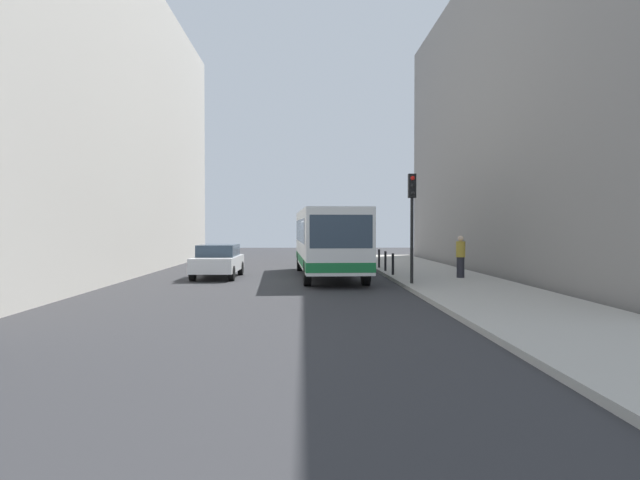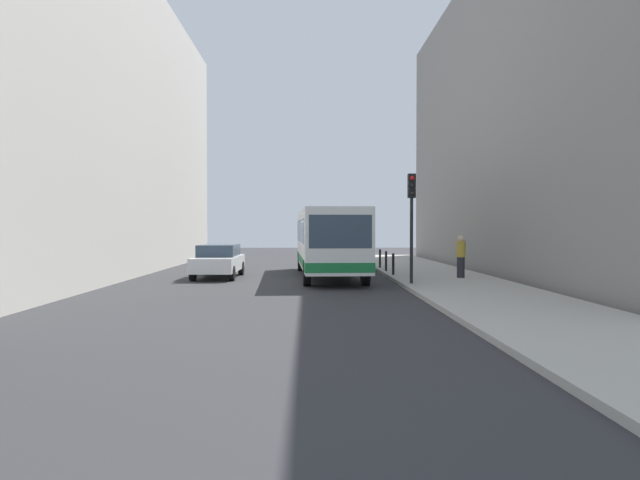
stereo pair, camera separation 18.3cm
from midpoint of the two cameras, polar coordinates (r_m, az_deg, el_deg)
ground_plane at (r=23.89m, az=-0.21°, el=-4.14°), size 80.00×80.00×0.00m
sidewalk at (r=24.58m, az=12.51°, el=-3.84°), size 4.40×40.00×0.15m
building_left at (r=30.33m, az=-23.06°, el=10.74°), size 7.00×32.00×14.59m
building_right at (r=30.72m, az=22.09°, el=11.41°), size 7.00×32.00×15.42m
bus at (r=25.97m, az=1.01°, el=0.11°), size 2.99×11.12×3.00m
car_beside_bus at (r=25.93m, az=-9.87°, el=-1.99°), size 1.91×4.43×1.48m
car_behind_bus at (r=36.17m, az=0.69°, el=-1.07°), size 1.92×4.43×1.48m
traffic_light at (r=21.68m, az=9.36°, el=3.25°), size 0.28×0.33×4.10m
bollard_near at (r=25.53m, az=7.51°, el=-2.39°), size 0.11×0.11×0.95m
bollard_mid at (r=27.81m, az=6.79°, el=-2.10°), size 0.11×0.11×0.95m
bollard_far at (r=30.09m, az=6.17°, el=-1.84°), size 0.11×0.11×0.95m
pedestrian_near_signal at (r=24.57m, az=14.06°, el=-1.62°), size 0.38×0.38×1.75m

